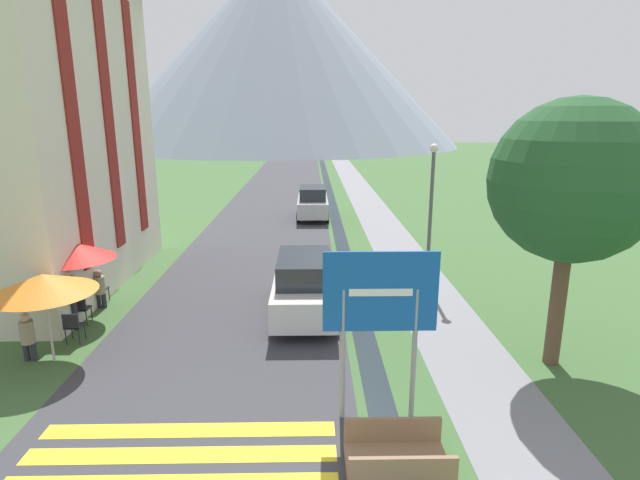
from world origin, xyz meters
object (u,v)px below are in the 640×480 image
(hotel_building, at_px, (24,107))
(parked_car_far, at_px, (313,202))
(cafe_chair_far_left, at_px, (94,291))
(tree_by_path, at_px, (573,182))
(person_seated_near, at_px, (100,287))
(cafe_umbrella_front_orange, at_px, (43,284))
(streetlamp, at_px, (431,203))
(footbridge, at_px, (397,459))
(person_standing_terrace, at_px, (69,295))
(cafe_umbrella_middle_red, at_px, (74,251))
(cafe_chair_near_left, at_px, (73,325))
(road_sign, at_px, (380,307))
(cafe_chair_far_right, at_px, (99,288))
(cafe_chair_middle, at_px, (81,307))
(parked_car_near, at_px, (305,284))
(person_seated_far, at_px, (27,334))

(hotel_building, relative_size, parked_car_far, 2.66)
(cafe_chair_far_left, height_order, tree_by_path, tree_by_path)
(person_seated_near, bearing_deg, cafe_umbrella_front_orange, -85.96)
(streetlamp, bearing_deg, footbridge, -105.74)
(person_standing_terrace, bearing_deg, cafe_umbrella_middle_red, 98.18)
(cafe_chair_near_left, distance_m, person_seated_near, 2.49)
(parked_car_far, relative_size, cafe_chair_far_left, 4.89)
(footbridge, relative_size, cafe_chair_far_left, 2.00)
(person_seated_near, distance_m, streetlamp, 10.82)
(cafe_umbrella_middle_red, distance_m, tree_by_path, 12.94)
(cafe_chair_far_left, distance_m, cafe_umbrella_front_orange, 3.78)
(hotel_building, xyz_separation_m, streetlamp, (13.18, -0.41, -3.08))
(cafe_chair_far_left, bearing_deg, road_sign, -50.61)
(cafe_chair_far_right, height_order, cafe_chair_middle, same)
(cafe_chair_far_right, bearing_deg, cafe_umbrella_front_orange, -81.71)
(parked_car_near, distance_m, cafe_chair_near_left, 6.25)
(cafe_chair_near_left, xyz_separation_m, cafe_umbrella_middle_red, (-0.54, 1.64, 1.53))
(cafe_chair_near_left, relative_size, cafe_chair_far_left, 1.00)
(cafe_umbrella_middle_red, bearing_deg, person_standing_terrace, -81.82)
(footbridge, distance_m, cafe_chair_far_left, 10.94)
(footbridge, height_order, tree_by_path, tree_by_path)
(person_seated_near, xyz_separation_m, tree_by_path, (12.16, -3.72, 3.67))
(cafe_chair_middle, xyz_separation_m, person_standing_terrace, (-0.10, -0.33, 0.49))
(hotel_building, distance_m, cafe_chair_middle, 7.02)
(person_seated_far, distance_m, tree_by_path, 13.02)
(person_seated_far, bearing_deg, tree_by_path, -1.55)
(person_seated_near, bearing_deg, footbridge, -43.21)
(person_seated_far, height_order, person_seated_near, person_seated_far)
(person_seated_near, distance_m, tree_by_path, 13.23)
(cafe_chair_near_left, distance_m, cafe_umbrella_front_orange, 1.74)
(cafe_umbrella_front_orange, bearing_deg, footbridge, -27.45)
(parked_car_far, bearing_deg, cafe_umbrella_front_orange, -110.57)
(person_seated_far, distance_m, person_standing_terrace, 1.82)
(road_sign, height_order, person_standing_terrace, road_sign)
(parked_car_far, distance_m, streetlamp, 12.36)
(person_standing_terrace, bearing_deg, hotel_building, 124.42)
(parked_car_near, bearing_deg, road_sign, -74.46)
(parked_car_far, distance_m, cafe_chair_near_left, 17.03)
(cafe_umbrella_middle_red, bearing_deg, cafe_chair_far_left, 87.40)
(parked_car_far, relative_size, cafe_chair_middle, 4.89)
(footbridge, distance_m, cafe_umbrella_front_orange, 8.75)
(hotel_building, relative_size, cafe_chair_near_left, 13.02)
(cafe_umbrella_front_orange, xyz_separation_m, person_standing_terrace, (-0.37, 1.83, -0.96))
(cafe_chair_middle, bearing_deg, cafe_umbrella_front_orange, -69.66)
(cafe_chair_near_left, height_order, person_seated_far, person_seated_far)
(footbridge, bearing_deg, cafe_chair_near_left, 146.94)
(parked_car_far, height_order, person_standing_terrace, parked_car_far)
(parked_car_far, xyz_separation_m, cafe_chair_far_left, (-6.75, -13.34, -0.40))
(road_sign, relative_size, footbridge, 1.98)
(cafe_umbrella_middle_red, relative_size, person_seated_far, 1.86)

